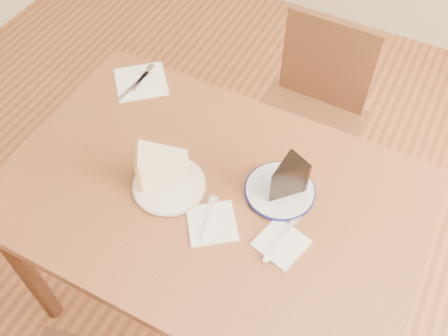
# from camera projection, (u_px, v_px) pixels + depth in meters

# --- Properties ---
(ground) EXTENTS (4.00, 4.00, 0.00)m
(ground) POSITION_uv_depth(u_px,v_px,m) (215.00, 298.00, 2.02)
(ground) COLOR #552A16
(ground) RESTS_ON ground
(table) EXTENTS (1.20, 0.80, 0.75)m
(table) POSITION_uv_depth(u_px,v_px,m) (211.00, 212.00, 1.50)
(table) COLOR #4A2514
(table) RESTS_ON ground
(chair_far) EXTENTS (0.43, 0.43, 0.85)m
(chair_far) POSITION_uv_depth(u_px,v_px,m) (308.00, 119.00, 1.97)
(chair_far) COLOR #391D11
(chair_far) RESTS_ON ground
(plate_cream) EXTENTS (0.20, 0.20, 0.01)m
(plate_cream) POSITION_uv_depth(u_px,v_px,m) (169.00, 185.00, 1.43)
(plate_cream) COLOR silver
(plate_cream) RESTS_ON table
(plate_navy) EXTENTS (0.19, 0.19, 0.01)m
(plate_navy) POSITION_uv_depth(u_px,v_px,m) (280.00, 190.00, 1.42)
(plate_navy) COLOR white
(plate_navy) RESTS_ON table
(carrot_cake) EXTENTS (0.16, 0.15, 0.10)m
(carrot_cake) POSITION_uv_depth(u_px,v_px,m) (165.00, 165.00, 1.41)
(carrot_cake) COLOR beige
(carrot_cake) RESTS_ON plate_cream
(chocolate_cake) EXTENTS (0.11, 0.12, 0.11)m
(chocolate_cake) POSITION_uv_depth(u_px,v_px,m) (284.00, 181.00, 1.37)
(chocolate_cake) COLOR black
(chocolate_cake) RESTS_ON plate_navy
(napkin_cream) EXTENTS (0.18, 0.18, 0.00)m
(napkin_cream) POSITION_uv_depth(u_px,v_px,m) (212.00, 223.00, 1.36)
(napkin_cream) COLOR white
(napkin_cream) RESTS_ON table
(napkin_navy) EXTENTS (0.15, 0.15, 0.00)m
(napkin_navy) POSITION_uv_depth(u_px,v_px,m) (281.00, 243.00, 1.33)
(napkin_navy) COLOR white
(napkin_navy) RESTS_ON table
(napkin_spare) EXTENTS (0.24, 0.24, 0.00)m
(napkin_spare) POSITION_uv_depth(u_px,v_px,m) (141.00, 82.00, 1.70)
(napkin_spare) COLOR white
(napkin_spare) RESTS_ON table
(fork_cream) EXTENTS (0.06, 0.14, 0.00)m
(fork_cream) POSITION_uv_depth(u_px,v_px,m) (209.00, 218.00, 1.37)
(fork_cream) COLOR silver
(fork_cream) RESTS_ON napkin_cream
(knife_navy) EXTENTS (0.04, 0.17, 0.00)m
(knife_navy) POSITION_uv_depth(u_px,v_px,m) (281.00, 238.00, 1.33)
(knife_navy) COLOR silver
(knife_navy) RESTS_ON napkin_navy
(fork_spare) EXTENTS (0.03, 0.14, 0.00)m
(fork_spare) POSITION_uv_depth(u_px,v_px,m) (143.00, 78.00, 1.71)
(fork_spare) COLOR silver
(fork_spare) RESTS_ON napkin_spare
(knife_spare) EXTENTS (0.03, 0.16, 0.00)m
(knife_spare) POSITION_uv_depth(u_px,v_px,m) (134.00, 86.00, 1.68)
(knife_spare) COLOR silver
(knife_spare) RESTS_ON napkin_spare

